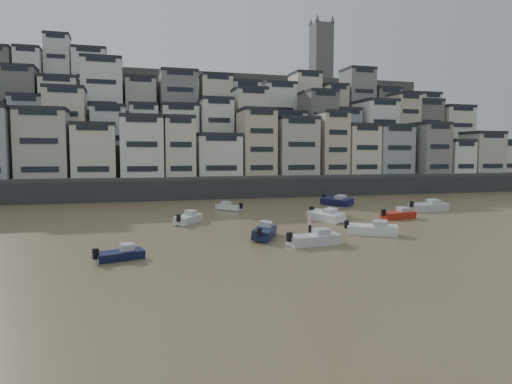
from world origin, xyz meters
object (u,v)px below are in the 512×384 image
object	(u,v)px
boat_c	(265,230)
boat_i	(337,200)
boat_a	(314,237)
boat_d	(398,213)
boat_g	(429,205)
boat_f	(188,217)
boat_h	(229,206)
boat_j	(120,253)
boat_b	(372,228)
boat_e	(326,215)
person_pink	(310,225)

from	to	relation	value
boat_c	boat_i	size ratio (longest dim) A/B	0.90
boat_a	boat_d	distance (m)	21.34
boat_c	boat_g	bearing A→B (deg)	-37.25
boat_f	boat_a	bearing A→B (deg)	-118.76
boat_h	boat_j	bearing A→B (deg)	116.65
boat_d	boat_j	bearing A→B (deg)	-167.40
boat_b	boat_e	size ratio (longest dim) A/B	0.90
boat_i	boat_g	bearing A→B (deg)	19.77
boat_b	boat_d	xyz separation A→B (m)	(9.28, 9.48, -0.04)
boat_h	person_pink	bearing A→B (deg)	154.12
boat_j	person_pink	size ratio (longest dim) A/B	2.27
boat_b	boat_j	xyz separation A→B (m)	(-24.47, -4.62, -0.20)
boat_h	person_pink	distance (m)	21.75
boat_c	boat_d	bearing A→B (deg)	-40.82
boat_b	boat_i	bearing A→B (deg)	102.14
boat_e	boat_f	size ratio (longest dim) A/B	1.10
boat_a	boat_e	xyz separation A→B (m)	(7.28, 13.39, 0.07)
boat_d	boat_i	distance (m)	16.38
boat_b	boat_f	world-z (taller)	boat_f
boat_f	boat_d	bearing A→B (deg)	-65.58
boat_d	boat_g	world-z (taller)	boat_g
boat_b	boat_c	world-z (taller)	boat_c
boat_g	boat_i	size ratio (longest dim) A/B	1.07
boat_g	person_pink	world-z (taller)	boat_g
boat_b	boat_f	xyz separation A→B (m)	(-16.87, 13.10, 0.01)
boat_e	person_pink	distance (m)	8.83
boat_e	boat_i	size ratio (longest dim) A/B	0.96
boat_d	person_pink	size ratio (longest dim) A/B	2.96
boat_f	boat_h	distance (m)	13.50
boat_b	boat_h	size ratio (longest dim) A/B	1.14
boat_h	boat_c	bearing A→B (deg)	140.04
boat_f	boat_h	xyz separation A→B (m)	(7.54, 11.20, -0.10)
boat_b	boat_f	distance (m)	21.36
boat_f	boat_c	bearing A→B (deg)	-121.42
boat_e	person_pink	xyz separation A→B (m)	(-5.11, -7.20, 0.06)
boat_c	boat_g	size ratio (longest dim) A/B	0.84
boat_d	boat_h	xyz separation A→B (m)	(-18.62, 14.82, -0.06)
boat_i	person_pink	bearing A→B (deg)	-53.16
boat_a	boat_j	bearing A→B (deg)	174.87
boat_f	person_pink	size ratio (longest dim) A/B	3.13
boat_a	boat_f	world-z (taller)	boat_f
boat_e	person_pink	bearing A→B (deg)	-49.70
boat_f	boat_b	bearing A→B (deg)	-95.53
boat_d	boat_f	size ratio (longest dim) A/B	0.94
boat_a	boat_i	bearing A→B (deg)	50.94
boat_c	boat_g	xyz separation A→B (m)	(29.04, 13.87, 0.14)
boat_a	boat_e	bearing A→B (deg)	51.87
boat_a	boat_b	world-z (taller)	boat_a
boat_f	boat_j	size ratio (longest dim) A/B	1.38
boat_e	boat_d	bearing A→B (deg)	72.20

